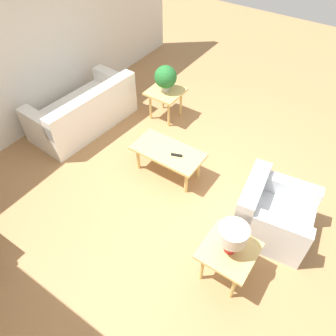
# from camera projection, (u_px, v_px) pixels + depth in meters

# --- Properties ---
(ground_plane) EXTENTS (14.00, 14.00, 0.00)m
(ground_plane) POSITION_uv_depth(u_px,v_px,m) (192.00, 192.00, 4.68)
(ground_plane) COLOR #A87A4C
(wall_right) EXTENTS (0.12, 7.20, 2.70)m
(wall_right) POSITION_uv_depth(u_px,v_px,m) (22.00, 46.00, 4.91)
(wall_right) COLOR silver
(wall_right) RESTS_ON ground_plane
(sofa) EXTENTS (0.98, 1.84, 0.76)m
(sofa) POSITION_uv_depth(u_px,v_px,m) (85.00, 112.00, 5.53)
(sofa) COLOR white
(sofa) RESTS_ON ground_plane
(armchair) EXTENTS (0.96, 0.91, 0.76)m
(armchair) POSITION_uv_depth(u_px,v_px,m) (271.00, 215.00, 4.02)
(armchair) COLOR silver
(armchair) RESTS_ON ground_plane
(coffee_table) EXTENTS (1.02, 0.52, 0.45)m
(coffee_table) POSITION_uv_depth(u_px,v_px,m) (168.00, 153.00, 4.68)
(coffee_table) COLOR tan
(coffee_table) RESTS_ON ground_plane
(side_table_plant) EXTENTS (0.56, 0.56, 0.54)m
(side_table_plant) POSITION_uv_depth(u_px,v_px,m) (166.00, 95.00, 5.59)
(side_table_plant) COLOR tan
(side_table_plant) RESTS_ON ground_plane
(side_table_lamp) EXTENTS (0.56, 0.56, 0.54)m
(side_table_lamp) POSITION_uv_depth(u_px,v_px,m) (228.00, 253.00, 3.49)
(side_table_lamp) COLOR tan
(side_table_lamp) RESTS_ON ground_plane
(potted_plant) EXTENTS (0.37, 0.37, 0.45)m
(potted_plant) POSITION_uv_depth(u_px,v_px,m) (166.00, 77.00, 5.36)
(potted_plant) COLOR #B2ADA3
(potted_plant) RESTS_ON side_table_plant
(table_lamp) EXTENTS (0.31, 0.31, 0.39)m
(table_lamp) POSITION_uv_depth(u_px,v_px,m) (233.00, 236.00, 3.24)
(table_lamp) COLOR red
(table_lamp) RESTS_ON side_table_lamp
(remote_control) EXTENTS (0.16, 0.09, 0.02)m
(remote_control) POSITION_uv_depth(u_px,v_px,m) (177.00, 155.00, 4.56)
(remote_control) COLOR black
(remote_control) RESTS_ON coffee_table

